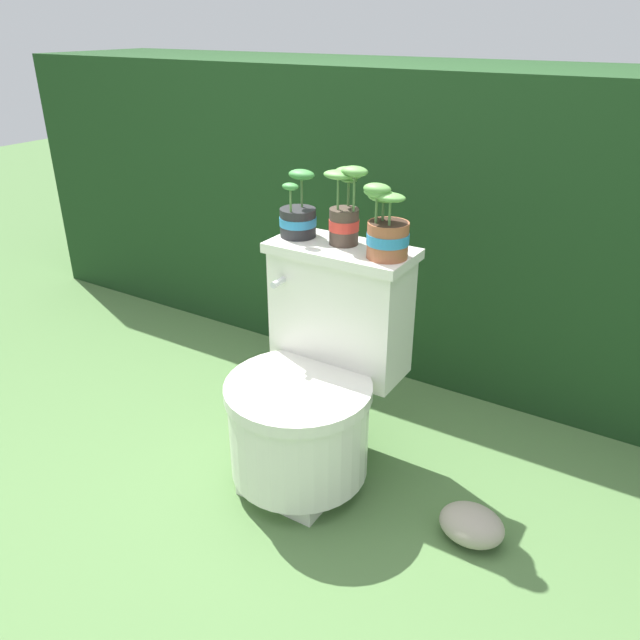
{
  "coord_description": "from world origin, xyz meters",
  "views": [
    {
      "loc": [
        0.92,
        -1.27,
        1.31
      ],
      "look_at": [
        0.06,
        0.13,
        0.52
      ],
      "focal_mm": 35.0,
      "sensor_mm": 36.0,
      "label": 1
    }
  ],
  "objects_px": {
    "toilet": "(314,386)",
    "potted_plant_midleft": "(345,209)",
    "potted_plant_middle": "(387,229)",
    "potted_plant_left": "(298,216)",
    "garden_stone": "(472,525)"
  },
  "relations": [
    {
      "from": "toilet",
      "to": "garden_stone",
      "type": "relative_size",
      "value": 3.89
    },
    {
      "from": "potted_plant_middle",
      "to": "garden_stone",
      "type": "relative_size",
      "value": 1.16
    },
    {
      "from": "potted_plant_left",
      "to": "garden_stone",
      "type": "distance_m",
      "value": 1.02
    },
    {
      "from": "toilet",
      "to": "potted_plant_middle",
      "type": "distance_m",
      "value": 0.53
    },
    {
      "from": "potted_plant_left",
      "to": "potted_plant_middle",
      "type": "distance_m",
      "value": 0.32
    },
    {
      "from": "potted_plant_midleft",
      "to": "potted_plant_middle",
      "type": "xyz_separation_m",
      "value": [
        0.16,
        -0.04,
        -0.02
      ]
    },
    {
      "from": "potted_plant_midleft",
      "to": "garden_stone",
      "type": "relative_size",
      "value": 1.3
    },
    {
      "from": "potted_plant_middle",
      "to": "garden_stone",
      "type": "bearing_deg",
      "value": -23.92
    },
    {
      "from": "potted_plant_left",
      "to": "potted_plant_midleft",
      "type": "bearing_deg",
      "value": 4.48
    },
    {
      "from": "potted_plant_middle",
      "to": "garden_stone",
      "type": "xyz_separation_m",
      "value": [
        0.38,
        -0.17,
        -0.74
      ]
    },
    {
      "from": "toilet",
      "to": "potted_plant_left",
      "type": "distance_m",
      "value": 0.52
    },
    {
      "from": "toilet",
      "to": "potted_plant_middle",
      "type": "relative_size",
      "value": 3.35
    },
    {
      "from": "toilet",
      "to": "potted_plant_midleft",
      "type": "xyz_separation_m",
      "value": [
        -0.0,
        0.18,
        0.51
      ]
    },
    {
      "from": "potted_plant_midleft",
      "to": "potted_plant_middle",
      "type": "bearing_deg",
      "value": -15.58
    },
    {
      "from": "potted_plant_midleft",
      "to": "potted_plant_middle",
      "type": "distance_m",
      "value": 0.16
    }
  ]
}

